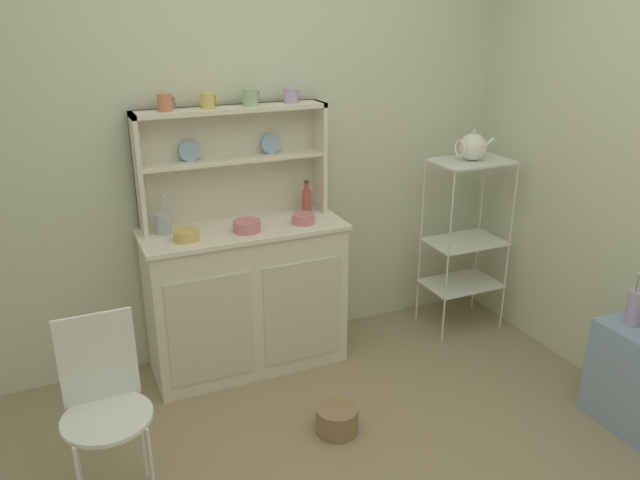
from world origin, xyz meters
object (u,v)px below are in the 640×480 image
object	(u,v)px
jam_bottle	(307,200)
utensil_jar	(163,223)
floor_basket	(337,419)
hutch_cabinet	(246,296)
hutch_shelf_unit	(231,154)
cup_terracotta_0	(165,102)
wire_chair	(104,396)
bowl_mixing_large	(186,235)
flower_vase	(636,303)
porcelain_teapot	(473,147)
bakers_rack	(466,228)

from	to	relation	value
jam_bottle	utensil_jar	size ratio (longest dim) A/B	0.90
floor_basket	jam_bottle	xyz separation A→B (m)	(0.21, 0.87, 0.87)
hutch_cabinet	hutch_shelf_unit	distance (m)	0.81
cup_terracotta_0	jam_bottle	xyz separation A→B (m)	(0.75, -0.04, -0.60)
wire_chair	floor_basket	size ratio (longest dim) A/B	4.03
jam_bottle	utensil_jar	xyz separation A→B (m)	(-0.82, -0.01, -0.02)
bowl_mixing_large	utensil_jar	distance (m)	0.18
hutch_shelf_unit	wire_chair	bearing A→B (deg)	-131.29
cup_terracotta_0	jam_bottle	distance (m)	0.96
wire_chair	bowl_mixing_large	distance (m)	0.97
hutch_shelf_unit	flower_vase	size ratio (longest dim) A/B	3.33
porcelain_teapot	floor_basket	bearing A→B (deg)	-150.58
hutch_cabinet	jam_bottle	xyz separation A→B (m)	(0.41, 0.09, 0.49)
wire_chair	porcelain_teapot	bearing A→B (deg)	1.91
jam_bottle	porcelain_teapot	xyz separation A→B (m)	(1.00, -0.19, 0.26)
cup_terracotta_0	porcelain_teapot	size ratio (longest dim) A/B	0.35
utensil_jar	floor_basket	bearing A→B (deg)	-54.25
hutch_shelf_unit	bakers_rack	bearing A→B (deg)	-10.52
bakers_rack	utensil_jar	xyz separation A→B (m)	(-1.83, 0.18, 0.24)
bowl_mixing_large	floor_basket	bearing A→B (deg)	-53.09
floor_basket	cup_terracotta_0	distance (m)	1.81
hutch_cabinet	wire_chair	world-z (taller)	hutch_cabinet
utensil_jar	flower_vase	bearing A→B (deg)	-33.33
bowl_mixing_large	jam_bottle	world-z (taller)	jam_bottle
bakers_rack	wire_chair	xyz separation A→B (m)	(-2.27, -0.71, -0.16)
hutch_cabinet	flower_vase	bearing A→B (deg)	-37.92
bakers_rack	flower_vase	bearing A→B (deg)	-81.36
cup_terracotta_0	bowl_mixing_large	size ratio (longest dim) A/B	0.68
floor_basket	utensil_jar	distance (m)	1.36
bakers_rack	jam_bottle	distance (m)	1.05
cup_terracotta_0	wire_chair	bearing A→B (deg)	-118.83
jam_bottle	flower_vase	size ratio (longest dim) A/B	0.63
wire_chair	flower_vase	size ratio (longest dim) A/B	2.72
porcelain_teapot	flower_vase	xyz separation A→B (m)	(0.17, -1.14, -0.56)
wire_chair	floor_basket	distance (m)	1.15
porcelain_teapot	flower_vase	size ratio (longest dim) A/B	0.82
hutch_shelf_unit	utensil_jar	world-z (taller)	hutch_shelf_unit
hutch_shelf_unit	floor_basket	size ratio (longest dim) A/B	4.94
hutch_shelf_unit	cup_terracotta_0	xyz separation A→B (m)	(-0.34, -0.04, 0.30)
wire_chair	utensil_jar	distance (m)	1.06
cup_terracotta_0	bakers_rack	bearing A→B (deg)	-7.20
bakers_rack	cup_terracotta_0	distance (m)	1.97
utensil_jar	flower_vase	distance (m)	2.41
floor_basket	cup_terracotta_0	bearing A→B (deg)	121.16
bakers_rack	cup_terracotta_0	world-z (taller)	cup_terracotta_0
wire_chair	porcelain_teapot	world-z (taller)	porcelain_teapot
bakers_rack	utensil_jar	world-z (taller)	bakers_rack
hutch_shelf_unit	bowl_mixing_large	world-z (taller)	hutch_shelf_unit
hutch_cabinet	utensil_jar	bearing A→B (deg)	169.29
flower_vase	floor_basket	bearing A→B (deg)	161.72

